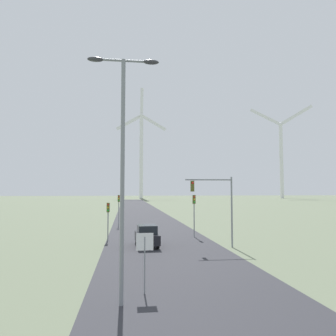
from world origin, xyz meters
The scene contains 10 objects.
road_surface centered at (0.00, 48.00, 0.00)m, with size 10.00×240.00×0.01m.
streetlamp centered at (-3.35, 8.19, 6.53)m, with size 3.10×0.32×10.51m.
stop_sign_near centered at (-2.30, 9.60, 1.95)m, with size 0.81×0.07×2.78m.
traffic_light_post_near_left centered at (-4.87, 26.07, 2.64)m, with size 0.28×0.34×3.59m.
traffic_light_post_near_right centered at (3.78, 27.40, 3.14)m, with size 0.28×0.34×4.30m.
traffic_light_post_mid_left centered at (-4.14, 38.33, 3.04)m, with size 0.28×0.33×4.16m.
traffic_light_mast_overhead centered at (4.31, 21.03, 4.19)m, with size 4.05×0.35×5.92m.
car_approaching centered at (-1.38, 22.44, 0.91)m, with size 1.97×4.17×1.83m.
wind_turbine_left centered at (5.86, 193.31, 30.61)m, with size 30.87×3.94×68.28m.
wind_turbine_center centered at (91.87, 184.72, 28.56)m, with size 33.54×16.72×57.29m.
Camera 1 is at (-3.19, -5.85, 4.76)m, focal length 35.00 mm.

